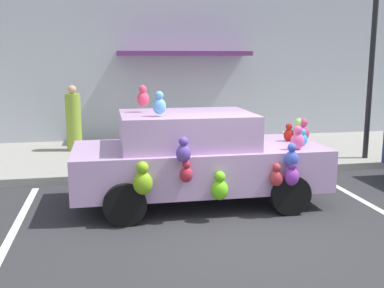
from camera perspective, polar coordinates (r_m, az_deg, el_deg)
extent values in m
plane|color=#2D2D30|center=(6.71, 6.17, -10.68)|extent=(60.00, 60.00, 0.00)
cube|color=gray|center=(11.37, -1.12, -1.30)|extent=(24.00, 4.00, 0.15)
cube|color=#B2B7C1|center=(13.27, -2.77, 13.98)|extent=(24.00, 0.30, 6.40)
cube|color=#692D72|center=(12.75, -1.04, 11.20)|extent=(3.60, 1.10, 0.12)
cube|color=silver|center=(8.55, 20.28, -6.53)|extent=(0.12, 3.60, 0.01)
cube|color=silver|center=(7.51, -20.75, -8.96)|extent=(0.12, 3.60, 0.01)
cube|color=#BA94C6|center=(7.77, 0.82, -2.66)|extent=(4.15, 1.76, 0.68)
cube|color=#BA94C6|center=(7.61, -0.70, 1.81)|extent=(2.16, 1.55, 0.56)
cylinder|color=black|center=(9.00, 7.75, -3.02)|extent=(0.64, 0.22, 0.64)
cylinder|color=black|center=(7.41, 12.06, -6.16)|extent=(0.64, 0.22, 0.64)
cylinder|color=black|center=(8.55, -8.87, -3.78)|extent=(0.64, 0.22, 0.64)
cylinder|color=black|center=(6.86, -8.35, -7.40)|extent=(0.64, 0.22, 0.64)
ellipsoid|color=teal|center=(7.86, -6.22, 0.65)|extent=(0.16, 0.13, 0.19)
sphere|color=teal|center=(7.83, -6.24, 1.57)|extent=(0.10, 0.10, 0.10)
ellipsoid|color=#C29145|center=(8.33, 7.16, 1.27)|extent=(0.17, 0.14, 0.21)
sphere|color=#C29145|center=(8.31, 7.19, 2.24)|extent=(0.11, 0.11, 0.11)
ellipsoid|color=purple|center=(7.23, 12.28, -4.02)|extent=(0.23, 0.19, 0.28)
sphere|color=purple|center=(7.19, 12.34, -2.54)|extent=(0.15, 0.15, 0.15)
ellipsoid|color=maroon|center=(8.28, 11.92, 1.10)|extent=(0.18, 0.15, 0.22)
sphere|color=maroon|center=(8.25, 11.96, 2.11)|extent=(0.12, 0.12, 0.12)
ellipsoid|color=#ED4262|center=(7.68, -6.12, 5.59)|extent=(0.20, 0.16, 0.24)
sphere|color=#ED4262|center=(7.67, -6.15, 6.81)|extent=(0.13, 0.13, 0.13)
ellipsoid|color=#4055CB|center=(7.17, 12.28, -1.83)|extent=(0.22, 0.18, 0.26)
sphere|color=#4055CB|center=(7.13, 12.33, -0.43)|extent=(0.14, 0.14, 0.14)
ellipsoid|color=#6BD41C|center=(6.91, 3.47, -5.74)|extent=(0.26, 0.21, 0.30)
sphere|color=#6BD41C|center=(6.85, 3.49, -4.06)|extent=(0.16, 0.16, 0.16)
ellipsoid|color=#B1323B|center=(7.16, 10.46, -4.22)|extent=(0.21, 0.17, 0.25)
sphere|color=#B1323B|center=(7.11, 10.51, -2.88)|extent=(0.13, 0.13, 0.13)
ellipsoid|color=#A72538|center=(6.76, -0.72, -3.86)|extent=(0.19, 0.16, 0.23)
sphere|color=#A72538|center=(6.72, -0.72, -2.56)|extent=(0.12, 0.12, 0.12)
ellipsoid|color=#9BDF5E|center=(8.33, 13.12, 1.32)|extent=(0.23, 0.19, 0.28)
sphere|color=#9BDF5E|center=(8.30, 13.18, 2.62)|extent=(0.15, 0.15, 0.15)
ellipsoid|color=#E15493|center=(7.54, 12.98, 0.33)|extent=(0.23, 0.18, 0.27)
sphere|color=#E15493|center=(7.51, 13.03, 1.70)|extent=(0.14, 0.14, 0.14)
ellipsoid|color=#7CB21D|center=(6.67, -6.13, -4.88)|extent=(0.29, 0.23, 0.34)
sphere|color=#7CB21D|center=(6.61, -6.17, -2.95)|extent=(0.18, 0.18, 0.18)
ellipsoid|color=#2FA8EF|center=(7.91, 13.59, 0.51)|extent=(0.16, 0.13, 0.19)
sphere|color=#2FA8EF|center=(7.89, 13.63, 1.46)|extent=(0.10, 0.10, 0.10)
ellipsoid|color=olive|center=(7.29, -4.81, 0.06)|extent=(0.19, 0.16, 0.23)
sphere|color=olive|center=(7.26, -4.83, 1.28)|extent=(0.12, 0.12, 0.12)
ellipsoid|color=#5CA3E1|center=(7.10, -4.08, 4.70)|extent=(0.21, 0.17, 0.25)
sphere|color=#5CA3E1|center=(7.08, -4.10, 6.06)|extent=(0.13, 0.13, 0.13)
ellipsoid|color=#5E41A8|center=(6.67, -1.07, -1.18)|extent=(0.22, 0.18, 0.26)
sphere|color=#5E41A8|center=(6.63, -1.08, 0.33)|extent=(0.14, 0.14, 0.14)
ellipsoid|color=#BC4066|center=(8.33, 13.60, 1.31)|extent=(0.24, 0.19, 0.28)
sphere|color=#BC4066|center=(8.30, 13.66, 2.62)|extent=(0.15, 0.15, 0.15)
ellipsoid|color=beige|center=(10.66, 11.65, -0.75)|extent=(0.34, 0.28, 0.43)
sphere|color=beige|center=(10.61, 11.71, 0.86)|extent=(0.24, 0.24, 0.24)
sphere|color=beige|center=(10.56, 11.30, 1.30)|extent=(0.10, 0.10, 0.10)
sphere|color=beige|center=(10.63, 12.15, 1.32)|extent=(0.10, 0.10, 0.10)
cylinder|color=black|center=(11.15, 21.34, 8.07)|extent=(0.12, 0.12, 3.84)
cylinder|color=#89A436|center=(11.78, -14.51, 2.64)|extent=(0.38, 0.38, 1.41)
sphere|color=tan|center=(11.70, -14.69, 6.57)|extent=(0.21, 0.21, 0.21)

